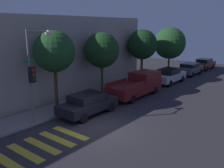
% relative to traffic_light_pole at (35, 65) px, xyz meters
% --- Properties ---
extents(ground_plane, '(60.00, 60.00, 0.00)m').
position_rel_traffic_light_pole_xyz_m(ground_plane, '(1.67, -3.37, -3.55)').
color(ground_plane, '#2D2B30').
extents(sidewalk, '(26.00, 2.31, 0.14)m').
position_rel_traffic_light_pole_xyz_m(sidewalk, '(1.67, 0.98, -3.48)').
color(sidewalk, gray).
rests_on(sidewalk, ground).
extents(building_row, '(26.00, 6.00, 6.50)m').
position_rel_traffic_light_pole_xyz_m(building_row, '(1.67, 5.54, -0.30)').
color(building_row, '#A89E8E').
rests_on(building_row, ground).
extents(crosswalk, '(4.20, 2.60, 0.00)m').
position_rel_traffic_light_pole_xyz_m(crosswalk, '(-1.69, -2.57, -3.55)').
color(crosswalk, gold).
rests_on(crosswalk, ground).
extents(traffic_light_pole, '(1.96, 0.56, 5.57)m').
position_rel_traffic_light_pole_xyz_m(traffic_light_pole, '(0.00, 0.00, 0.00)').
color(traffic_light_pole, slate).
rests_on(traffic_light_pole, ground).
extents(sedan_near_corner, '(4.22, 1.85, 1.43)m').
position_rel_traffic_light_pole_xyz_m(sedan_near_corner, '(2.95, -1.27, -2.80)').
color(sedan_near_corner, black).
rests_on(sedan_near_corner, ground).
extents(pickup_truck, '(5.60, 2.06, 1.86)m').
position_rel_traffic_light_pole_xyz_m(pickup_truck, '(8.93, -1.27, -2.62)').
color(pickup_truck, maroon).
rests_on(pickup_truck, ground).
extents(sedan_middle, '(4.53, 1.82, 1.49)m').
position_rel_traffic_light_pole_xyz_m(sedan_middle, '(14.89, -1.27, -2.77)').
color(sedan_middle, '#B7BABF').
rests_on(sedan_middle, ground).
extents(sedan_far_end, '(4.35, 1.84, 1.39)m').
position_rel_traffic_light_pole_xyz_m(sedan_far_end, '(20.50, -1.27, -2.80)').
color(sedan_far_end, '#4C5156').
rests_on(sedan_far_end, ground).
extents(sedan_tail_of_row, '(4.37, 1.79, 1.43)m').
position_rel_traffic_light_pole_xyz_m(sedan_tail_of_row, '(25.50, -1.27, -2.79)').
color(sedan_tail_of_row, maroon).
rests_on(sedan_tail_of_row, ground).
extents(tree_near_corner, '(2.78, 2.78, 5.48)m').
position_rel_traffic_light_pole_xyz_m(tree_near_corner, '(2.23, 1.01, 0.52)').
color(tree_near_corner, '#42301E').
rests_on(tree_near_corner, ground).
extents(tree_midblock, '(2.88, 2.88, 5.25)m').
position_rel_traffic_light_pole_xyz_m(tree_midblock, '(7.04, 1.01, 0.25)').
color(tree_midblock, '#4C3823').
rests_on(tree_midblock, ground).
extents(tree_far_end, '(2.99, 2.99, 5.41)m').
position_rel_traffic_light_pole_xyz_m(tree_far_end, '(13.25, 1.01, 0.35)').
color(tree_far_end, brown).
rests_on(tree_far_end, ground).
extents(tree_behind_truck, '(3.76, 3.76, 5.60)m').
position_rel_traffic_light_pole_xyz_m(tree_behind_truck, '(19.44, 1.01, 0.16)').
color(tree_behind_truck, '#42301E').
rests_on(tree_behind_truck, ground).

